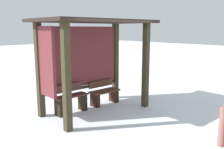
# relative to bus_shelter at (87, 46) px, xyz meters

# --- Properties ---
(ground_plane) EXTENTS (60.00, 60.00, 0.00)m
(ground_plane) POSITION_rel_bus_shelter_xyz_m (0.11, -0.22, -1.83)
(ground_plane) COLOR white
(bus_shelter) EXTENTS (3.19, 1.81, 2.53)m
(bus_shelter) POSITION_rel_bus_shelter_xyz_m (0.00, 0.00, 0.00)
(bus_shelter) COLOR #352E1C
(bus_shelter) RESTS_ON ground
(bench_left_inside) EXTENTS (0.96, 0.35, 0.78)m
(bench_left_inside) POSITION_rel_bus_shelter_xyz_m (-0.49, 0.15, -1.49)
(bench_left_inside) COLOR #562E29
(bench_left_inside) RESTS_ON ground
(bench_center_inside) EXTENTS (0.96, 0.40, 0.71)m
(bench_center_inside) POSITION_rel_bus_shelter_xyz_m (0.72, 0.15, -1.52)
(bench_center_inside) COLOR #4F301F
(bench_center_inside) RESTS_ON ground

